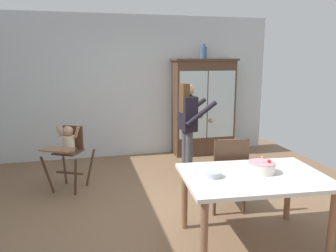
{
  "coord_description": "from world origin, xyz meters",
  "views": [
    {
      "loc": [
        -1.0,
        -3.75,
        1.89
      ],
      "look_at": [
        0.12,
        0.7,
        0.95
      ],
      "focal_mm": 35.28,
      "sensor_mm": 36.0,
      "label": 1
    }
  ],
  "objects_px": {
    "adult_person": "(188,120)",
    "birthday_cake": "(261,167)",
    "china_cabinet": "(204,107)",
    "dining_chair_far_side": "(228,169)",
    "dining_table": "(254,183)",
    "serving_bowl": "(213,174)",
    "high_chair_with_toddler": "(68,146)",
    "ceramic_vase": "(204,52)"
  },
  "relations": [
    {
      "from": "high_chair_with_toddler",
      "to": "ceramic_vase",
      "type": "bearing_deg",
      "value": 56.01
    },
    {
      "from": "dining_table",
      "to": "dining_chair_far_side",
      "type": "distance_m",
      "value": 0.72
    },
    {
      "from": "dining_table",
      "to": "adult_person",
      "type": "bearing_deg",
      "value": 93.54
    },
    {
      "from": "high_chair_with_toddler",
      "to": "birthday_cake",
      "type": "relative_size",
      "value": 3.39
    },
    {
      "from": "high_chair_with_toddler",
      "to": "dining_table",
      "type": "relative_size",
      "value": 0.63
    },
    {
      "from": "ceramic_vase",
      "to": "high_chair_with_toddler",
      "type": "xyz_separation_m",
      "value": [
        -2.52,
        -1.32,
        -1.35
      ]
    },
    {
      "from": "ceramic_vase",
      "to": "dining_chair_far_side",
      "type": "relative_size",
      "value": 0.28
    },
    {
      "from": "china_cabinet",
      "to": "serving_bowl",
      "type": "xyz_separation_m",
      "value": [
        -1.08,
        -3.21,
        -0.18
      ]
    },
    {
      "from": "adult_person",
      "to": "dining_table",
      "type": "relative_size",
      "value": 1.02
    },
    {
      "from": "ceramic_vase",
      "to": "birthday_cake",
      "type": "relative_size",
      "value": 0.96
    },
    {
      "from": "dining_table",
      "to": "dining_chair_far_side",
      "type": "height_order",
      "value": "dining_chair_far_side"
    },
    {
      "from": "high_chair_with_toddler",
      "to": "china_cabinet",
      "type": "bearing_deg",
      "value": 55.74
    },
    {
      "from": "ceramic_vase",
      "to": "serving_bowl",
      "type": "xyz_separation_m",
      "value": [
        -1.06,
        -3.22,
        -1.24
      ]
    },
    {
      "from": "high_chair_with_toddler",
      "to": "adult_person",
      "type": "distance_m",
      "value": 1.8
    },
    {
      "from": "dining_table",
      "to": "birthday_cake",
      "type": "xyz_separation_m",
      "value": [
        0.11,
        0.05,
        0.15
      ]
    },
    {
      "from": "china_cabinet",
      "to": "serving_bowl",
      "type": "height_order",
      "value": "china_cabinet"
    },
    {
      "from": "china_cabinet",
      "to": "adult_person",
      "type": "height_order",
      "value": "china_cabinet"
    },
    {
      "from": "birthday_cake",
      "to": "serving_bowl",
      "type": "distance_m",
      "value": 0.54
    },
    {
      "from": "ceramic_vase",
      "to": "adult_person",
      "type": "relative_size",
      "value": 0.18
    },
    {
      "from": "adult_person",
      "to": "high_chair_with_toddler",
      "type": "bearing_deg",
      "value": 84.25
    },
    {
      "from": "high_chair_with_toddler",
      "to": "dining_chair_far_side",
      "type": "height_order",
      "value": "dining_chair_far_side"
    },
    {
      "from": "ceramic_vase",
      "to": "high_chair_with_toddler",
      "type": "distance_m",
      "value": 3.15
    },
    {
      "from": "dining_table",
      "to": "serving_bowl",
      "type": "xyz_separation_m",
      "value": [
        -0.43,
        0.05,
        0.12
      ]
    },
    {
      "from": "high_chair_with_toddler",
      "to": "birthday_cake",
      "type": "bearing_deg",
      "value": -15.15
    },
    {
      "from": "adult_person",
      "to": "serving_bowl",
      "type": "bearing_deg",
      "value": 167.4
    },
    {
      "from": "adult_person",
      "to": "serving_bowl",
      "type": "xyz_separation_m",
      "value": [
        -0.31,
        -1.81,
        -0.2
      ]
    },
    {
      "from": "ceramic_vase",
      "to": "serving_bowl",
      "type": "distance_m",
      "value": 3.61
    },
    {
      "from": "high_chair_with_toddler",
      "to": "adult_person",
      "type": "relative_size",
      "value": 0.62
    },
    {
      "from": "birthday_cake",
      "to": "dining_chair_far_side",
      "type": "height_order",
      "value": "dining_chair_far_side"
    },
    {
      "from": "adult_person",
      "to": "serving_bowl",
      "type": "distance_m",
      "value": 1.84
    },
    {
      "from": "ceramic_vase",
      "to": "adult_person",
      "type": "height_order",
      "value": "ceramic_vase"
    },
    {
      "from": "birthday_cake",
      "to": "serving_bowl",
      "type": "bearing_deg",
      "value": -179.76
    },
    {
      "from": "china_cabinet",
      "to": "dining_table",
      "type": "xyz_separation_m",
      "value": [
        -0.65,
        -3.27,
        -0.3
      ]
    },
    {
      "from": "high_chair_with_toddler",
      "to": "serving_bowl",
      "type": "relative_size",
      "value": 5.28
    },
    {
      "from": "adult_person",
      "to": "dining_chair_far_side",
      "type": "relative_size",
      "value": 1.59
    },
    {
      "from": "dining_chair_far_side",
      "to": "adult_person",
      "type": "bearing_deg",
      "value": -73.14
    },
    {
      "from": "china_cabinet",
      "to": "dining_chair_far_side",
      "type": "relative_size",
      "value": 1.97
    },
    {
      "from": "birthday_cake",
      "to": "serving_bowl",
      "type": "xyz_separation_m",
      "value": [
        -0.54,
        -0.0,
        -0.03
      ]
    },
    {
      "from": "china_cabinet",
      "to": "dining_table",
      "type": "height_order",
      "value": "china_cabinet"
    },
    {
      "from": "adult_person",
      "to": "birthday_cake",
      "type": "relative_size",
      "value": 5.47
    },
    {
      "from": "china_cabinet",
      "to": "adult_person",
      "type": "bearing_deg",
      "value": -118.62
    },
    {
      "from": "china_cabinet",
      "to": "birthday_cake",
      "type": "distance_m",
      "value": 3.26
    }
  ]
}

